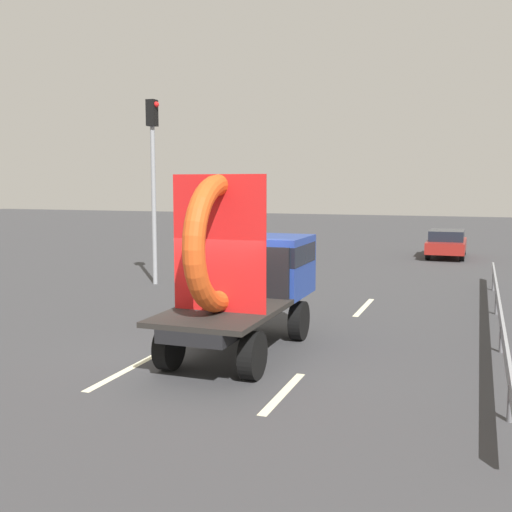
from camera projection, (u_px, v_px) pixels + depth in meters
ground_plane at (216, 358)px, 12.53m from camera, size 120.00×120.00×0.00m
flatbed_truck at (248, 272)px, 13.14m from camera, size 2.02×4.87×3.73m
distant_sedan at (447, 243)px, 29.66m from camera, size 1.76×4.10×1.34m
traffic_light at (153, 167)px, 21.37m from camera, size 0.42×0.36×6.44m
guardrail at (499, 309)px, 14.78m from camera, size 0.10×16.21×0.71m
lane_dash_left_near at (124, 371)px, 11.63m from camera, size 0.16×2.50×0.01m
lane_dash_left_far at (264, 298)px, 19.11m from camera, size 0.16×2.78×0.01m
lane_dash_right_near at (283, 393)px, 10.43m from camera, size 0.16×2.22×0.01m
lane_dash_right_far at (364, 307)px, 17.69m from camera, size 0.16×2.69×0.01m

